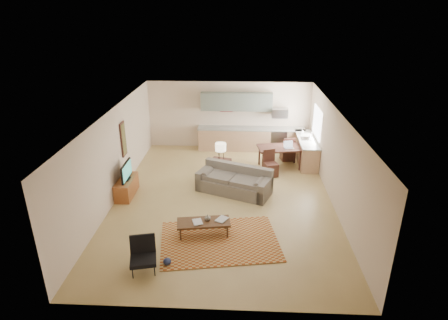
# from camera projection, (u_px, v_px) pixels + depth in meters

# --- Properties ---
(room) EXTENTS (9.00, 9.00, 9.00)m
(room) POSITION_uv_depth(u_px,v_px,m) (224.00, 158.00, 10.92)
(room) COLOR tan
(room) RESTS_ON ground
(kitchen_counter_back) EXTENTS (4.26, 0.64, 0.92)m
(kitchen_counter_back) POSITION_uv_depth(u_px,v_px,m) (251.00, 139.00, 15.07)
(kitchen_counter_back) COLOR tan
(kitchen_counter_back) RESTS_ON ground
(kitchen_counter_right) EXTENTS (0.64, 2.26, 0.92)m
(kitchen_counter_right) POSITION_uv_depth(u_px,v_px,m) (306.00, 150.00, 13.90)
(kitchen_counter_right) COLOR tan
(kitchen_counter_right) RESTS_ON ground
(kitchen_range) EXTENTS (0.62, 0.62, 0.90)m
(kitchen_range) POSITION_uv_depth(u_px,v_px,m) (278.00, 140.00, 15.03)
(kitchen_range) COLOR #A5A8AD
(kitchen_range) RESTS_ON ground
(kitchen_microwave) EXTENTS (0.62, 0.40, 0.35)m
(kitchen_microwave) POSITION_uv_depth(u_px,v_px,m) (280.00, 113.00, 14.62)
(kitchen_microwave) COLOR #A5A8AD
(kitchen_microwave) RESTS_ON room
(upper_cabinets) EXTENTS (2.80, 0.34, 0.70)m
(upper_cabinets) POSITION_uv_depth(u_px,v_px,m) (237.00, 102.00, 14.66)
(upper_cabinets) COLOR slate
(upper_cabinets) RESTS_ON room
(window_right) EXTENTS (0.02, 1.40, 1.05)m
(window_right) POSITION_uv_depth(u_px,v_px,m) (317.00, 122.00, 13.46)
(window_right) COLOR white
(window_right) RESTS_ON room
(wall_art_left) EXTENTS (0.06, 0.42, 1.10)m
(wall_art_left) POSITION_uv_depth(u_px,v_px,m) (124.00, 139.00, 11.81)
(wall_art_left) COLOR olive
(wall_art_left) RESTS_ON room
(triptych) EXTENTS (1.70, 0.04, 0.50)m
(triptych) POSITION_uv_depth(u_px,v_px,m) (226.00, 106.00, 14.88)
(triptych) COLOR #F7E0C6
(triptych) RESTS_ON room
(rug) EXTENTS (3.19, 2.45, 0.02)m
(rug) POSITION_uv_depth(u_px,v_px,m) (220.00, 241.00, 9.38)
(rug) COLOR #973B13
(rug) RESTS_ON floor
(sofa) EXTENTS (2.59, 1.86, 0.83)m
(sofa) POSITION_uv_depth(u_px,v_px,m) (234.00, 180.00, 11.67)
(sofa) COLOR #685F54
(sofa) RESTS_ON floor
(coffee_table) EXTENTS (1.42, 0.73, 0.41)m
(coffee_table) POSITION_uv_depth(u_px,v_px,m) (204.00, 228.00, 9.56)
(coffee_table) COLOR #432814
(coffee_table) RESTS_ON floor
(book_a) EXTENTS (0.41, 0.45, 0.03)m
(book_a) POSITION_uv_depth(u_px,v_px,m) (193.00, 223.00, 9.41)
(book_a) COLOR maroon
(book_a) RESTS_ON coffee_table
(book_b) EXTENTS (0.53, 0.54, 0.03)m
(book_b) POSITION_uv_depth(u_px,v_px,m) (218.00, 218.00, 9.62)
(book_b) COLOR navy
(book_b) RESTS_ON coffee_table
(vase) EXTENTS (0.19, 0.19, 0.16)m
(vase) POSITION_uv_depth(u_px,v_px,m) (208.00, 217.00, 9.51)
(vase) COLOR black
(vase) RESTS_ON coffee_table
(armchair) EXTENTS (0.79, 0.79, 0.75)m
(armchair) POSITION_uv_depth(u_px,v_px,m) (143.00, 256.00, 8.23)
(armchair) COLOR black
(armchair) RESTS_ON floor
(tv_credenza) EXTENTS (0.45, 1.18, 0.55)m
(tv_credenza) POSITION_uv_depth(u_px,v_px,m) (127.00, 187.00, 11.54)
(tv_credenza) COLOR brown
(tv_credenza) RESTS_ON floor
(tv) EXTENTS (0.09, 0.91, 0.55)m
(tv) POSITION_uv_depth(u_px,v_px,m) (126.00, 171.00, 11.33)
(tv) COLOR black
(tv) RESTS_ON tv_credenza
(console_table) EXTENTS (0.73, 0.59, 0.74)m
(console_table) POSITION_uv_depth(u_px,v_px,m) (221.00, 170.00, 12.52)
(console_table) COLOR #3E211A
(console_table) RESTS_ON floor
(table_lamp) EXTENTS (0.48, 0.48, 0.59)m
(table_lamp) POSITION_uv_depth(u_px,v_px,m) (221.00, 151.00, 12.27)
(table_lamp) COLOR beige
(table_lamp) RESTS_ON console_table
(dining_table) EXTENTS (1.66, 1.11, 0.78)m
(dining_table) POSITION_uv_depth(u_px,v_px,m) (279.00, 157.00, 13.47)
(dining_table) COLOR #3E211A
(dining_table) RESTS_ON floor
(dining_chair_near) EXTENTS (0.55, 0.57, 0.91)m
(dining_chair_near) POSITION_uv_depth(u_px,v_px,m) (271.00, 164.00, 12.78)
(dining_chair_near) COLOR #3E211A
(dining_chair_near) RESTS_ON floor
(dining_chair_far) EXTENTS (0.53, 0.54, 0.93)m
(dining_chair_far) POSITION_uv_depth(u_px,v_px,m) (287.00, 148.00, 14.09)
(dining_chair_far) COLOR #3E211A
(dining_chair_far) RESTS_ON floor
(laptop) EXTENTS (0.37, 0.31, 0.25)m
(laptop) POSITION_uv_depth(u_px,v_px,m) (289.00, 145.00, 13.16)
(laptop) COLOR #A5A8AD
(laptop) RESTS_ON dining_table
(soap_bottle) EXTENTS (0.09, 0.10, 0.19)m
(soap_bottle) POSITION_uv_depth(u_px,v_px,m) (303.00, 132.00, 14.17)
(soap_bottle) COLOR #F7E0C6
(soap_bottle) RESTS_ON kitchen_counter_right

